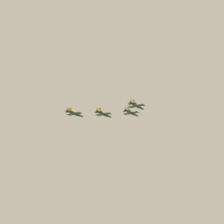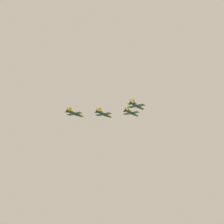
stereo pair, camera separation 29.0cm
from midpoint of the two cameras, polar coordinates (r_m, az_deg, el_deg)
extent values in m
ellipsoid|color=#2D3338|center=(243.02, 3.08, -0.19)|extent=(7.18, 14.61, 1.92)
cone|color=gold|center=(249.96, 4.05, -0.63)|extent=(2.21, 2.38, 1.63)
ellipsoid|color=#334751|center=(245.95, 3.46, -0.21)|extent=(2.27, 2.91, 1.12)
cube|color=#2D3338|center=(242.37, 2.99, -0.18)|extent=(11.17, 7.03, 0.19)
cube|color=gold|center=(244.76, 2.02, -0.34)|extent=(1.81, 3.13, 0.23)
cube|color=gold|center=(240.09, 3.97, 0.01)|extent=(1.81, 3.13, 0.23)
cube|color=#2D3338|center=(237.85, 2.31, 0.15)|extent=(5.62, 4.04, 0.19)
cube|color=gold|center=(238.96, 2.14, 0.42)|extent=(1.01, 2.08, 2.77)
cube|color=gold|center=(238.01, 2.54, 0.49)|extent=(1.01, 2.08, 2.77)
cylinder|color=black|center=(236.52, 2.10, 0.25)|extent=(1.64, 1.48, 1.34)
ellipsoid|color=#2D3338|center=(236.91, -1.29, -0.38)|extent=(7.58, 14.79, 1.95)
cone|color=gold|center=(243.73, -0.19, -0.84)|extent=(2.28, 2.44, 1.66)
ellipsoid|color=#334751|center=(239.79, -0.84, -0.40)|extent=(2.34, 2.96, 1.14)
cube|color=#2D3338|center=(236.27, -1.39, -0.36)|extent=(11.35, 7.33, 0.20)
cube|color=gold|center=(238.94, -2.36, -0.52)|extent=(1.89, 3.18, 0.23)
cube|color=gold|center=(233.71, -0.39, -0.17)|extent=(1.89, 3.18, 0.23)
cube|color=#2D3338|center=(231.84, -2.16, -0.02)|extent=(5.72, 4.19, 0.20)
cube|color=gold|center=(233.01, -2.31, 0.26)|extent=(1.07, 2.11, 2.82)
cube|color=gold|center=(231.95, -1.92, 0.34)|extent=(1.07, 2.11, 2.82)
cylinder|color=black|center=(230.54, -2.39, 0.08)|extent=(1.68, 1.52, 1.37)
ellipsoid|color=#2D3338|center=(224.74, 3.93, 0.92)|extent=(7.25, 14.51, 1.91)
cone|color=gold|center=(231.70, 4.93, 0.41)|extent=(2.21, 2.37, 1.62)
ellipsoid|color=#334751|center=(227.68, 4.33, 0.89)|extent=(2.27, 2.90, 1.11)
cube|color=#2D3338|center=(224.09, 3.83, 0.94)|extent=(11.12, 7.06, 0.19)
cube|color=gold|center=(226.36, 2.78, 0.76)|extent=(1.82, 3.11, 0.23)
cube|color=gold|center=(221.92, 4.91, 1.15)|extent=(1.82, 3.11, 0.23)
cube|color=#2D3338|center=(219.55, 3.13, 1.33)|extent=(5.59, 4.05, 0.19)
cube|color=gold|center=(220.67, 2.95, 1.61)|extent=(1.02, 2.07, 2.76)
cube|color=gold|center=(219.77, 3.38, 1.69)|extent=(1.02, 2.07, 2.76)
cylinder|color=black|center=(218.22, 2.92, 1.43)|extent=(1.63, 1.48, 1.34)
ellipsoid|color=#2D3338|center=(232.56, -5.85, -0.30)|extent=(6.89, 14.32, 1.88)
cone|color=gold|center=(238.59, -4.60, -0.74)|extent=(2.15, 2.32, 1.59)
ellipsoid|color=#334751|center=(235.12, -5.34, -0.31)|extent=(2.20, 2.84, 1.09)
cube|color=#2D3338|center=(231.99, -5.96, -0.28)|extent=(10.93, 6.79, 0.19)
cube|color=gold|center=(234.96, -6.84, -0.45)|extent=(1.74, 3.07, 0.23)
cube|color=gold|center=(229.12, -5.06, -0.09)|extent=(1.74, 3.07, 0.23)
cube|color=#2D3338|center=(228.09, -6.83, 0.05)|extent=(5.49, 3.91, 0.19)
cube|color=gold|center=(229.28, -6.95, 0.32)|extent=(0.97, 2.04, 2.71)
cube|color=gold|center=(228.10, -6.59, 0.40)|extent=(0.97, 2.04, 2.71)
cylinder|color=black|center=(226.95, -7.09, 0.15)|extent=(1.60, 1.44, 1.31)
camera|label=1|loc=(0.15, -90.04, 0.01)|focal=58.19mm
camera|label=2|loc=(0.15, 89.96, -0.01)|focal=58.19mm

